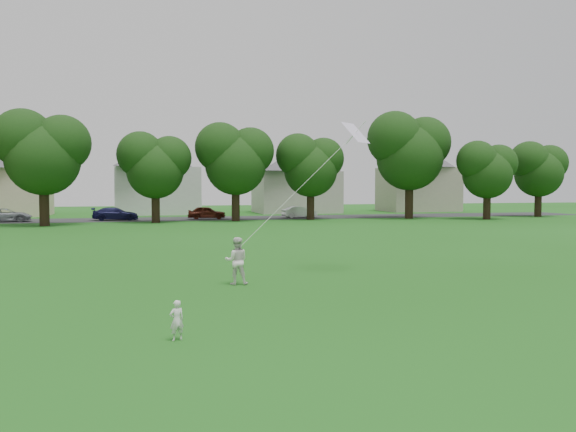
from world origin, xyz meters
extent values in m
plane|color=#1A5613|center=(0.00, 0.00, 0.00)|extent=(160.00, 160.00, 0.00)
cube|color=#2D2D30|center=(0.00, 42.00, 0.01)|extent=(90.00, 7.00, 0.01)
imported|color=silver|center=(-1.03, -1.14, 0.41)|extent=(0.35, 0.28, 0.82)
imported|color=silver|center=(1.17, 4.95, 0.75)|extent=(0.81, 0.67, 1.50)
plane|color=white|center=(5.66, 6.26, 4.99)|extent=(1.26, 1.19, 0.75)
cylinder|color=white|center=(3.42, 5.60, 3.03)|extent=(0.01, 0.01, 6.10)
cylinder|color=black|center=(-9.14, 34.81, 1.77)|extent=(0.74, 0.74, 3.54)
cylinder|color=black|center=(-0.60, 36.74, 1.51)|extent=(0.70, 0.70, 3.01)
cylinder|color=black|center=(6.39, 37.31, 1.70)|extent=(0.73, 0.73, 3.41)
cylinder|color=black|center=(13.54, 37.81, 1.56)|extent=(0.71, 0.71, 3.11)
cylinder|color=black|center=(23.29, 37.11, 2.00)|extent=(0.78, 0.78, 3.99)
cylinder|color=black|center=(29.81, 34.08, 1.43)|extent=(0.69, 0.69, 2.87)
cylinder|color=black|center=(37.62, 36.78, 1.50)|extent=(0.70, 0.70, 2.99)
imported|color=gray|center=(-13.25, 41.00, 0.60)|extent=(4.42, 2.42, 1.17)
imported|color=#121239|center=(-4.11, 41.00, 0.60)|extent=(4.13, 1.76, 1.19)
imported|color=#501B10|center=(4.20, 41.00, 0.62)|extent=(3.72, 1.86, 1.22)
imported|color=silver|center=(13.36, 41.00, 0.57)|extent=(3.52, 1.50, 1.13)
cube|color=beige|center=(-16.00, 52.00, 2.49)|extent=(9.35, 6.56, 4.98)
pyramid|color=#4B484D|center=(-16.00, 52.00, 7.72)|extent=(13.48, 13.48, 2.74)
cube|color=silver|center=(0.00, 52.00, 2.61)|extent=(9.06, 6.31, 5.22)
pyramid|color=#4B484D|center=(0.00, 52.00, 8.09)|extent=(13.07, 13.07, 2.87)
cube|color=#B8B3A5|center=(16.00, 52.00, 2.42)|extent=(9.37, 7.43, 4.85)
pyramid|color=#4B484D|center=(16.00, 52.00, 7.51)|extent=(13.51, 13.51, 2.67)
cube|color=#A39D87|center=(32.00, 52.00, 2.74)|extent=(8.95, 6.39, 5.47)
pyramid|color=#4B484D|center=(32.00, 52.00, 8.49)|extent=(12.91, 12.91, 3.01)
camera|label=1|loc=(-1.65, -12.43, 3.08)|focal=35.00mm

